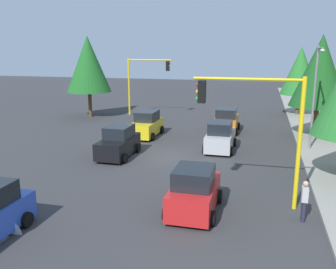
{
  "coord_description": "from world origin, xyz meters",
  "views": [
    {
      "loc": [
        21.53,
        5.88,
        6.74
      ],
      "look_at": [
        -1.27,
        -0.03,
        1.2
      ],
      "focal_mm": 38.92,
      "sensor_mm": 36.0,
      "label": 1
    }
  ],
  "objects_px": {
    "tree_roadside_far": "(300,71)",
    "car_black": "(119,143)",
    "pedestrian_crossing": "(304,200)",
    "traffic_signal_far_right": "(145,76)",
    "tree_roadside_mid": "(320,71)",
    "car_red": "(194,191)",
    "street_lamp_curbside": "(316,87)",
    "tree_opposite_side": "(88,64)",
    "car_yellow": "(147,125)",
    "traffic_signal_near_left": "(256,115)",
    "car_orange": "(226,121)",
    "car_silver": "(220,137)"
  },
  "relations": [
    {
      "from": "traffic_signal_near_left",
      "to": "tree_roadside_mid",
      "type": "relative_size",
      "value": 0.72
    },
    {
      "from": "car_yellow",
      "to": "traffic_signal_near_left",
      "type": "bearing_deg",
      "value": 36.97
    },
    {
      "from": "traffic_signal_far_right",
      "to": "car_silver",
      "type": "distance_m",
      "value": 14.83
    },
    {
      "from": "traffic_signal_near_left",
      "to": "tree_roadside_far",
      "type": "height_order",
      "value": "tree_roadside_far"
    },
    {
      "from": "tree_roadside_mid",
      "to": "car_yellow",
      "type": "height_order",
      "value": "tree_roadside_mid"
    },
    {
      "from": "tree_opposite_side",
      "to": "street_lamp_curbside",
      "type": "bearing_deg",
      "value": 67.45
    },
    {
      "from": "tree_opposite_side",
      "to": "pedestrian_crossing",
      "type": "bearing_deg",
      "value": 44.41
    },
    {
      "from": "tree_opposite_side",
      "to": "car_orange",
      "type": "height_order",
      "value": "tree_opposite_side"
    },
    {
      "from": "pedestrian_crossing",
      "to": "traffic_signal_far_right",
      "type": "bearing_deg",
      "value": -147.49
    },
    {
      "from": "car_silver",
      "to": "car_black",
      "type": "bearing_deg",
      "value": -62.64
    },
    {
      "from": "tree_roadside_far",
      "to": "car_yellow",
      "type": "bearing_deg",
      "value": -44.3
    },
    {
      "from": "traffic_signal_near_left",
      "to": "car_red",
      "type": "distance_m",
      "value": 4.14
    },
    {
      "from": "traffic_signal_far_right",
      "to": "car_orange",
      "type": "bearing_deg",
      "value": 57.79
    },
    {
      "from": "tree_roadside_far",
      "to": "pedestrian_crossing",
      "type": "bearing_deg",
      "value": -3.99
    },
    {
      "from": "tree_roadside_far",
      "to": "car_black",
      "type": "height_order",
      "value": "tree_roadside_far"
    },
    {
      "from": "tree_opposite_side",
      "to": "car_yellow",
      "type": "xyz_separation_m",
      "value": [
        6.65,
        8.16,
        -4.39
      ]
    },
    {
      "from": "car_red",
      "to": "pedestrian_crossing",
      "type": "height_order",
      "value": "car_red"
    },
    {
      "from": "traffic_signal_near_left",
      "to": "car_silver",
      "type": "distance_m",
      "value": 9.52
    },
    {
      "from": "traffic_signal_far_right",
      "to": "tree_roadside_far",
      "type": "xyz_separation_m",
      "value": [
        -4.0,
        15.22,
        0.47
      ]
    },
    {
      "from": "traffic_signal_far_right",
      "to": "tree_opposite_side",
      "type": "distance_m",
      "value": 5.76
    },
    {
      "from": "tree_roadside_far",
      "to": "tree_opposite_side",
      "type": "bearing_deg",
      "value": -73.69
    },
    {
      "from": "car_black",
      "to": "car_yellow",
      "type": "distance_m",
      "value": 5.85
    },
    {
      "from": "tree_roadside_mid",
      "to": "car_black",
      "type": "bearing_deg",
      "value": -56.5
    },
    {
      "from": "tree_roadside_far",
      "to": "pedestrian_crossing",
      "type": "distance_m",
      "value": 25.46
    },
    {
      "from": "traffic_signal_near_left",
      "to": "car_black",
      "type": "height_order",
      "value": "traffic_signal_near_left"
    },
    {
      "from": "car_orange",
      "to": "car_silver",
      "type": "xyz_separation_m",
      "value": [
        5.77,
        0.16,
        -0.0
      ]
    },
    {
      "from": "tree_roadside_mid",
      "to": "car_silver",
      "type": "bearing_deg",
      "value": -51.57
    },
    {
      "from": "car_orange",
      "to": "pedestrian_crossing",
      "type": "xyz_separation_m",
      "value": [
        15.56,
        4.63,
        0.01
      ]
    },
    {
      "from": "traffic_signal_far_right",
      "to": "tree_roadside_mid",
      "type": "xyz_separation_m",
      "value": [
        6.0,
        15.72,
        1.03
      ]
    },
    {
      "from": "car_silver",
      "to": "pedestrian_crossing",
      "type": "relative_size",
      "value": 2.3
    },
    {
      "from": "tree_roadside_mid",
      "to": "pedestrian_crossing",
      "type": "bearing_deg",
      "value": -8.47
    },
    {
      "from": "car_orange",
      "to": "car_black",
      "type": "xyz_separation_m",
      "value": [
        8.94,
        -5.97,
        -0.0
      ]
    },
    {
      "from": "tree_roadside_far",
      "to": "car_silver",
      "type": "bearing_deg",
      "value": -22.09
    },
    {
      "from": "traffic_signal_far_right",
      "to": "car_red",
      "type": "bearing_deg",
      "value": 23.0
    },
    {
      "from": "car_red",
      "to": "street_lamp_curbside",
      "type": "bearing_deg",
      "value": 151.87
    },
    {
      "from": "tree_opposite_side",
      "to": "car_orange",
      "type": "relative_size",
      "value": 2.14
    },
    {
      "from": "street_lamp_curbside",
      "to": "tree_opposite_side",
      "type": "height_order",
      "value": "tree_opposite_side"
    },
    {
      "from": "street_lamp_curbside",
      "to": "car_yellow",
      "type": "xyz_separation_m",
      "value": [
        -1.74,
        -12.04,
        -3.45
      ]
    },
    {
      "from": "street_lamp_curbside",
      "to": "tree_roadside_far",
      "type": "distance_m",
      "value": 14.39
    },
    {
      "from": "street_lamp_curbside",
      "to": "car_orange",
      "type": "distance_m",
      "value": 8.49
    },
    {
      "from": "tree_opposite_side",
      "to": "car_silver",
      "type": "height_order",
      "value": "tree_opposite_side"
    },
    {
      "from": "car_black",
      "to": "tree_opposite_side",
      "type": "bearing_deg",
      "value": -146.9
    },
    {
      "from": "tree_roadside_mid",
      "to": "car_red",
      "type": "height_order",
      "value": "tree_roadside_mid"
    },
    {
      "from": "car_yellow",
      "to": "tree_roadside_far",
      "type": "bearing_deg",
      "value": 135.7
    },
    {
      "from": "traffic_signal_far_right",
      "to": "traffic_signal_near_left",
      "type": "bearing_deg",
      "value": 29.72
    },
    {
      "from": "traffic_signal_near_left",
      "to": "tree_roadside_mid",
      "type": "bearing_deg",
      "value": 162.92
    },
    {
      "from": "traffic_signal_near_left",
      "to": "car_red",
      "type": "height_order",
      "value": "traffic_signal_near_left"
    },
    {
      "from": "traffic_signal_far_right",
      "to": "street_lamp_curbside",
      "type": "xyz_separation_m",
      "value": [
        10.39,
        14.92,
        0.23
      ]
    },
    {
      "from": "tree_roadside_far",
      "to": "car_silver",
      "type": "distance_m",
      "value": 16.96
    },
    {
      "from": "traffic_signal_far_right",
      "to": "car_yellow",
      "type": "height_order",
      "value": "traffic_signal_far_right"
    }
  ]
}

